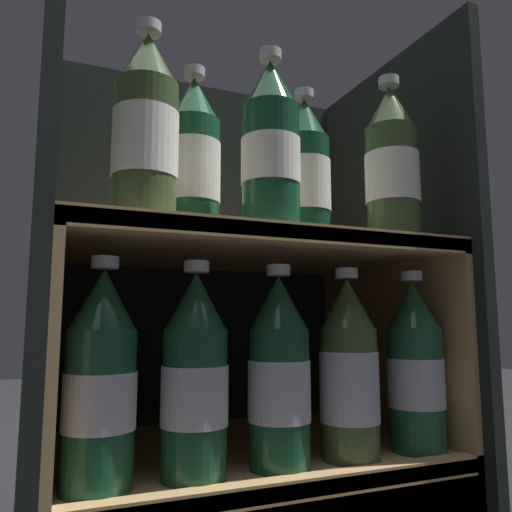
# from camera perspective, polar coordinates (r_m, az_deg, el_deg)

# --- Properties ---
(fridge_back_wall) EXTENTS (0.60, 0.02, 0.83)m
(fridge_back_wall) POSITION_cam_1_polar(r_m,az_deg,el_deg) (0.99, -6.04, -3.81)
(fridge_back_wall) COLOR black
(fridge_back_wall) RESTS_ON ground_plane
(fridge_side_left) EXTENTS (0.02, 0.44, 0.83)m
(fridge_side_left) POSITION_cam_1_polar(r_m,az_deg,el_deg) (0.74, -23.24, -1.95)
(fridge_side_left) COLOR black
(fridge_side_left) RESTS_ON ground_plane
(fridge_side_right) EXTENTS (0.02, 0.44, 0.83)m
(fridge_side_right) POSITION_cam_1_polar(r_m,az_deg,el_deg) (0.94, 15.22, -3.37)
(fridge_side_right) COLOR black
(fridge_side_right) RESTS_ON ground_plane
(shelf_lower) EXTENTS (0.56, 0.40, 0.17)m
(shelf_lower) POSITION_cam_1_polar(r_m,az_deg,el_deg) (0.81, -1.45, -22.95)
(shelf_lower) COLOR tan
(shelf_lower) RESTS_ON ground_plane
(shelf_upper) EXTENTS (0.56, 0.40, 0.48)m
(shelf_upper) POSITION_cam_1_polar(r_m,az_deg,el_deg) (0.78, -1.50, -8.10)
(shelf_upper) COLOR tan
(shelf_upper) RESTS_ON ground_plane
(bottle_upper_front_0) EXTENTS (0.08, 0.08, 0.26)m
(bottle_upper_front_0) POSITION_cam_1_polar(r_m,az_deg,el_deg) (0.65, -12.48, 13.72)
(bottle_upper_front_0) COLOR #384C28
(bottle_upper_front_0) RESTS_ON shelf_upper
(bottle_upper_front_1) EXTENTS (0.08, 0.08, 0.26)m
(bottle_upper_front_1) POSITION_cam_1_polar(r_m,az_deg,el_deg) (0.70, 1.68, 12.14)
(bottle_upper_front_1) COLOR #144228
(bottle_upper_front_1) RESTS_ON shelf_upper
(bottle_upper_front_2) EXTENTS (0.08, 0.08, 0.26)m
(bottle_upper_front_2) POSITION_cam_1_polar(r_m,az_deg,el_deg) (0.80, 15.26, 9.76)
(bottle_upper_front_2) COLOR #384C28
(bottle_upper_front_2) RESTS_ON shelf_upper
(bottle_upper_back_0) EXTENTS (0.08, 0.08, 0.26)m
(bottle_upper_back_0) POSITION_cam_1_polar(r_m,az_deg,el_deg) (0.75, -7.23, 10.66)
(bottle_upper_back_0) COLOR #194C2D
(bottle_upper_back_0) RESTS_ON shelf_upper
(bottle_upper_back_1) EXTENTS (0.08, 0.08, 0.26)m
(bottle_upper_back_1) POSITION_cam_1_polar(r_m,az_deg,el_deg) (0.82, 5.64, 9.12)
(bottle_upper_back_1) COLOR #144228
(bottle_upper_back_1) RESTS_ON shelf_upper
(bottle_lower_front_0) EXTENTS (0.08, 0.08, 0.26)m
(bottle_lower_front_0) POSITION_cam_1_polar(r_m,az_deg,el_deg) (0.61, -17.36, -13.67)
(bottle_lower_front_0) COLOR #144228
(bottle_lower_front_0) RESTS_ON shelf_lower
(bottle_lower_front_1) EXTENTS (0.08, 0.08, 0.26)m
(bottle_lower_front_1) POSITION_cam_1_polar(r_m,az_deg,el_deg) (0.63, -7.00, -13.79)
(bottle_lower_front_1) COLOR #144228
(bottle_lower_front_1) RESTS_ON shelf_lower
(bottle_lower_front_2) EXTENTS (0.08, 0.08, 0.26)m
(bottle_lower_front_2) POSITION_cam_1_polar(r_m,az_deg,el_deg) (0.67, 2.58, -13.50)
(bottle_lower_front_2) COLOR #144228
(bottle_lower_front_2) RESTS_ON shelf_lower
(bottle_lower_front_3) EXTENTS (0.08, 0.08, 0.26)m
(bottle_lower_front_3) POSITION_cam_1_polar(r_m,az_deg,el_deg) (0.72, 10.57, -13.04)
(bottle_lower_front_3) COLOR #384C28
(bottle_lower_front_3) RESTS_ON shelf_lower
(bottle_lower_front_4) EXTENTS (0.08, 0.08, 0.26)m
(bottle_lower_front_4) POSITION_cam_1_polar(r_m,az_deg,el_deg) (0.79, 17.74, -12.22)
(bottle_lower_front_4) COLOR #194C2D
(bottle_lower_front_4) RESTS_ON shelf_lower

